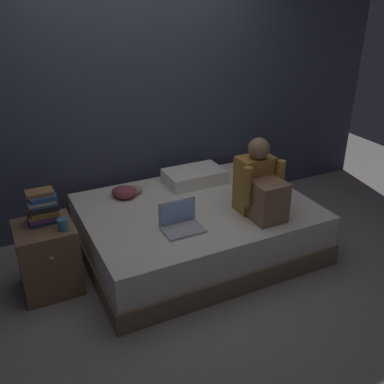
# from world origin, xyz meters

# --- Properties ---
(ground_plane) EXTENTS (8.00, 8.00, 0.00)m
(ground_plane) POSITION_xyz_m (0.00, 0.00, 0.00)
(ground_plane) COLOR gray
(wall_back) EXTENTS (5.60, 0.10, 2.70)m
(wall_back) POSITION_xyz_m (0.00, 1.20, 1.35)
(wall_back) COLOR #383D4C
(wall_back) RESTS_ON ground_plane
(bed) EXTENTS (2.00, 1.50, 0.46)m
(bed) POSITION_xyz_m (0.20, 0.30, 0.23)
(bed) COLOR #7A6047
(bed) RESTS_ON ground_plane
(nightstand) EXTENTS (0.44, 0.46, 0.57)m
(nightstand) POSITION_xyz_m (-1.10, 0.33, 0.29)
(nightstand) COLOR brown
(nightstand) RESTS_ON ground_plane
(person_sitting) EXTENTS (0.39, 0.44, 0.66)m
(person_sitting) POSITION_xyz_m (0.61, -0.06, 0.71)
(person_sitting) COLOR olive
(person_sitting) RESTS_ON bed
(laptop) EXTENTS (0.32, 0.23, 0.22)m
(laptop) POSITION_xyz_m (-0.10, 0.00, 0.52)
(laptop) COLOR #9EA0A5
(laptop) RESTS_ON bed
(pillow) EXTENTS (0.56, 0.36, 0.13)m
(pillow) POSITION_xyz_m (0.40, 0.75, 0.53)
(pillow) COLOR silver
(pillow) RESTS_ON bed
(book_stack) EXTENTS (0.23, 0.18, 0.28)m
(book_stack) POSITION_xyz_m (-1.08, 0.38, 0.70)
(book_stack) COLOR #284C84
(book_stack) RESTS_ON nightstand
(mug) EXTENTS (0.08, 0.08, 0.09)m
(mug) POSITION_xyz_m (-0.97, 0.21, 0.62)
(mug) COLOR teal
(mug) RESTS_ON nightstand
(clothes_pile) EXTENTS (0.29, 0.21, 0.11)m
(clothes_pile) POSITION_xyz_m (-0.31, 0.74, 0.51)
(clothes_pile) COLOR #8E3D47
(clothes_pile) RESTS_ON bed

